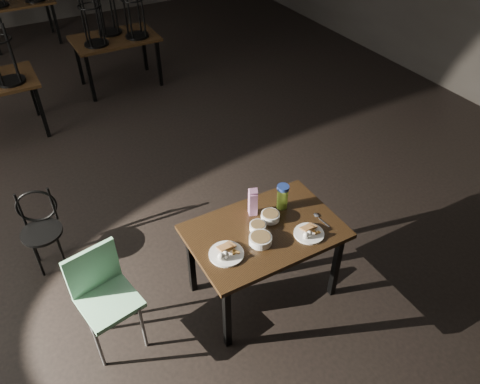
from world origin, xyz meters
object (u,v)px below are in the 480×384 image
main_table (265,237)px  school_chair (103,291)px  water_bottle (282,196)px  juice_carton (253,202)px  bentwood_chair (40,224)px

main_table → school_chair: bearing=170.1°
main_table → water_bottle: bearing=31.6°
main_table → water_bottle: 0.37m
main_table → water_bottle: (0.27, 0.16, 0.19)m
school_chair → main_table: bearing=-20.5°
main_table → juice_carton: size_ratio=4.51×
water_bottle → school_chair: size_ratio=0.25×
juice_carton → bentwood_chair: juice_carton is taller
bentwood_chair → school_chair: school_chair is taller
juice_carton → bentwood_chair: bearing=145.0°
school_chair → water_bottle: bearing=-12.8°
water_bottle → bentwood_chair: water_bottle is taller
main_table → bentwood_chair: bearing=139.8°
water_bottle → school_chair: bearing=177.8°
juice_carton → water_bottle: bearing=-11.1°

